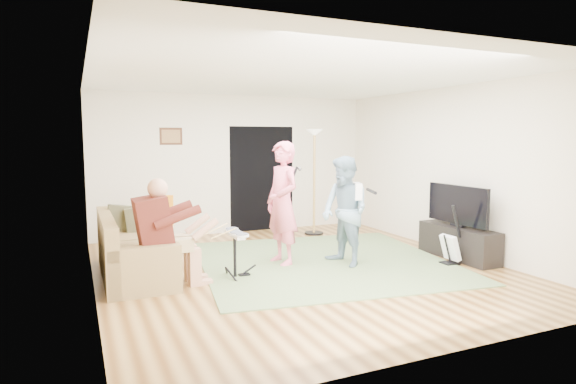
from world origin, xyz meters
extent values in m
plane|color=brown|center=(0.00, 0.00, 0.00)|extent=(6.00, 6.00, 0.00)
plane|color=white|center=(0.00, 0.00, 2.70)|extent=(6.00, 6.00, 0.00)
plane|color=olive|center=(-2.74, 0.20, 1.55)|extent=(0.00, 2.05, 2.05)
plane|color=black|center=(0.55, 2.99, 1.05)|extent=(2.10, 0.00, 2.10)
cube|color=#3F2314|center=(-1.25, 2.99, 1.90)|extent=(0.42, 0.03, 0.32)
cube|color=#5A7346|center=(0.48, 0.20, 0.01)|extent=(4.08, 4.04, 0.02)
cube|color=olive|center=(-2.20, 0.60, 0.21)|extent=(0.84, 1.68, 0.42)
cube|color=olive|center=(-2.56, 0.60, 0.42)|extent=(0.16, 2.08, 0.84)
cube|color=olive|center=(-2.20, 1.54, 0.30)|extent=(0.84, 0.20, 0.59)
cube|color=olive|center=(-2.20, -0.34, 0.30)|extent=(0.84, 0.20, 0.59)
cube|color=#5A2019|center=(-2.05, -0.05, 0.82)|extent=(0.38, 0.50, 0.63)
sphere|color=tan|center=(-1.98, -0.05, 1.25)|extent=(0.25, 0.25, 0.25)
cylinder|color=black|center=(-1.00, -0.05, 0.30)|extent=(0.04, 0.04, 0.57)
cube|color=silver|center=(-1.00, -0.05, 0.58)|extent=(0.11, 0.57, 0.03)
imported|color=#EB6682|center=(-0.13, 0.36, 0.91)|extent=(0.53, 0.72, 1.82)
imported|color=#7494A9|center=(0.66, -0.10, 0.80)|extent=(0.72, 0.87, 1.61)
cube|color=black|center=(2.12, -0.69, 0.02)|extent=(0.24, 0.20, 0.03)
cube|color=white|center=(2.12, -0.69, 0.25)|extent=(0.19, 0.29, 0.38)
cylinder|color=black|center=(2.22, -0.69, 0.64)|extent=(0.20, 0.04, 0.50)
cylinder|color=black|center=(1.32, 2.18, 0.02)|extent=(0.36, 0.36, 0.03)
cylinder|color=tan|center=(1.32, 2.18, 0.99)|extent=(0.05, 0.05, 1.93)
cone|color=white|center=(1.32, 2.18, 1.97)|extent=(0.32, 0.32, 0.13)
cube|color=tan|center=(-1.69, 1.70, 0.42)|extent=(0.50, 0.50, 0.04)
cube|color=orange|center=(-1.69, 1.88, 0.74)|extent=(0.38, 0.19, 0.40)
cube|color=black|center=(2.50, -0.45, 0.25)|extent=(0.40, 1.40, 0.50)
cube|color=black|center=(2.45, -0.45, 0.85)|extent=(0.06, 1.21, 0.59)
camera|label=1|loc=(-2.90, -6.09, 1.85)|focal=30.00mm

